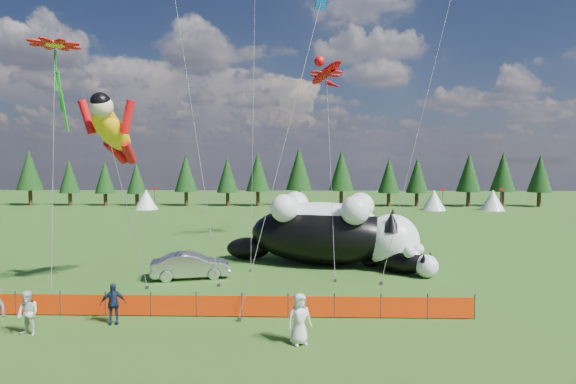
# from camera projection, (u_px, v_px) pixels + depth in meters

# --- Properties ---
(ground) EXTENTS (160.00, 160.00, 0.00)m
(ground) POSITION_uv_depth(u_px,v_px,m) (230.00, 296.00, 22.53)
(ground) COLOR #0C3309
(ground) RESTS_ON ground
(safety_fence) EXTENTS (22.06, 0.06, 1.10)m
(safety_fence) POSITION_uv_depth(u_px,v_px,m) (219.00, 306.00, 19.50)
(safety_fence) COLOR #262626
(safety_fence) RESTS_ON ground
(tree_line) EXTENTS (90.00, 4.00, 8.00)m
(tree_line) POSITION_uv_depth(u_px,v_px,m) (276.00, 179.00, 67.13)
(tree_line) COLOR black
(tree_line) RESTS_ON ground
(festival_tents) EXTENTS (50.00, 3.20, 2.80)m
(festival_tents) POSITION_uv_depth(u_px,v_px,m) (354.00, 200.00, 62.04)
(festival_tents) COLOR white
(festival_tents) RESTS_ON ground
(cat_large) EXTENTS (12.73, 6.79, 4.67)m
(cat_large) POSITION_uv_depth(u_px,v_px,m) (330.00, 231.00, 29.37)
(cat_large) COLOR black
(cat_large) RESTS_ON ground
(cat_small) EXTENTS (4.12, 3.90, 1.82)m
(cat_small) POSITION_uv_depth(u_px,v_px,m) (403.00, 259.00, 27.16)
(cat_small) COLOR black
(cat_small) RESTS_ON ground
(car) EXTENTS (4.73, 2.59, 1.48)m
(car) POSITION_uv_depth(u_px,v_px,m) (191.00, 265.00, 25.99)
(car) COLOR silver
(car) RESTS_ON ground
(spectator_b) EXTENTS (0.97, 0.74, 1.75)m
(spectator_b) POSITION_uv_depth(u_px,v_px,m) (28.00, 313.00, 17.42)
(spectator_b) COLOR silver
(spectator_b) RESTS_ON ground
(spectator_c) EXTENTS (1.12, 0.80, 1.72)m
(spectator_c) POSITION_uv_depth(u_px,v_px,m) (113.00, 304.00, 18.67)
(spectator_c) COLOR #15213A
(spectator_c) RESTS_ON ground
(spectator_e) EXTENTS (1.09, 0.92, 1.91)m
(spectator_e) POSITION_uv_depth(u_px,v_px,m) (299.00, 319.00, 16.60)
(spectator_e) COLOR silver
(spectator_e) RESTS_ON ground
(superhero_kite) EXTENTS (4.00, 4.37, 10.35)m
(superhero_kite) POSITION_uv_depth(u_px,v_px,m) (112.00, 131.00, 22.84)
(superhero_kite) COLOR yellow
(superhero_kite) RESTS_ON ground
(gecko_kite) EXTENTS (5.29, 14.53, 17.86)m
(gecko_kite) POSITION_uv_depth(u_px,v_px,m) (326.00, 73.00, 35.76)
(gecko_kite) COLOR red
(gecko_kite) RESTS_ON ground
(flower_kite) EXTENTS (3.89, 6.92, 14.33)m
(flower_kite) POSITION_uv_depth(u_px,v_px,m) (55.00, 48.00, 24.97)
(flower_kite) COLOR red
(flower_kite) RESTS_ON ground
(diamond_kite_a) EXTENTS (3.76, 5.05, 18.44)m
(diamond_kite_a) POSITION_uv_depth(u_px,v_px,m) (176.00, 3.00, 27.44)
(diamond_kite_a) COLOR #0C57B7
(diamond_kite_a) RESTS_ON ground
(diamond_kite_c) EXTENTS (4.14, 3.93, 15.41)m
(diamond_kite_c) POSITION_uv_depth(u_px,v_px,m) (317.00, 16.00, 21.36)
(diamond_kite_c) COLOR #0C57B7
(diamond_kite_c) RESTS_ON ground
(diamond_kite_d) EXTENTS (0.99, 5.43, 19.94)m
(diamond_kite_d) POSITION_uv_depth(u_px,v_px,m) (255.00, 0.00, 30.98)
(diamond_kite_d) COLOR #0C937D
(diamond_kite_d) RESTS_ON ground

